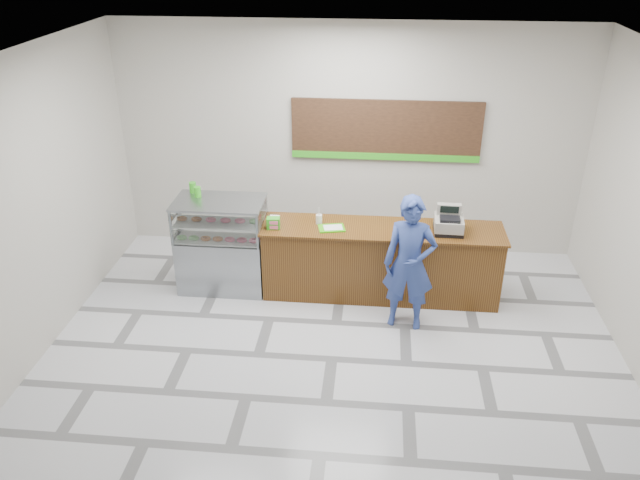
# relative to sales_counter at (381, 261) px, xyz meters

# --- Properties ---
(floor) EXTENTS (7.00, 7.00, 0.00)m
(floor) POSITION_rel_sales_counter_xyz_m (-0.55, -1.55, -0.52)
(floor) COLOR silver
(floor) RESTS_ON ground
(back_wall) EXTENTS (7.00, 0.00, 7.00)m
(back_wall) POSITION_rel_sales_counter_xyz_m (-0.55, 1.45, 1.23)
(back_wall) COLOR #BAB6AB
(back_wall) RESTS_ON floor
(ceiling) EXTENTS (7.00, 7.00, 0.00)m
(ceiling) POSITION_rel_sales_counter_xyz_m (-0.55, -1.55, 2.98)
(ceiling) COLOR silver
(ceiling) RESTS_ON back_wall
(sales_counter) EXTENTS (3.26, 0.76, 1.03)m
(sales_counter) POSITION_rel_sales_counter_xyz_m (0.00, 0.00, 0.00)
(sales_counter) COLOR brown
(sales_counter) RESTS_ON floor
(display_case) EXTENTS (1.22, 0.72, 1.33)m
(display_case) POSITION_rel_sales_counter_xyz_m (-2.22, -0.00, 0.16)
(display_case) COLOR gray
(display_case) RESTS_ON floor
(menu_board) EXTENTS (2.80, 0.06, 0.90)m
(menu_board) POSITION_rel_sales_counter_xyz_m (-0.00, 1.41, 1.42)
(menu_board) COLOR black
(menu_board) RESTS_ON back_wall
(cash_register) EXTENTS (0.39, 0.40, 0.35)m
(cash_register) POSITION_rel_sales_counter_xyz_m (0.86, -0.03, 0.65)
(cash_register) COLOR black
(cash_register) RESTS_ON sales_counter
(card_terminal) EXTENTS (0.12, 0.17, 0.04)m
(card_terminal) POSITION_rel_sales_counter_xyz_m (1.02, 0.03, 0.53)
(card_terminal) COLOR black
(card_terminal) RESTS_ON sales_counter
(serving_tray) EXTENTS (0.39, 0.31, 0.02)m
(serving_tray) POSITION_rel_sales_counter_xyz_m (-0.68, -0.09, 0.52)
(serving_tray) COLOR #3FB90E
(serving_tray) RESTS_ON sales_counter
(napkin_box) EXTENTS (0.13, 0.13, 0.11)m
(napkin_box) POSITION_rel_sales_counter_xyz_m (-1.46, -0.03, 0.57)
(napkin_box) COLOR white
(napkin_box) RESTS_ON sales_counter
(straw_cup) EXTENTS (0.09, 0.09, 0.13)m
(straw_cup) POSITION_rel_sales_counter_xyz_m (-0.86, 0.06, 0.58)
(straw_cup) COLOR silver
(straw_cup) RESTS_ON sales_counter
(promo_box) EXTENTS (0.18, 0.13, 0.15)m
(promo_box) POSITION_rel_sales_counter_xyz_m (-1.45, -0.15, 0.59)
(promo_box) COLOR green
(promo_box) RESTS_ON sales_counter
(donut_decal) EXTENTS (0.16, 0.16, 0.00)m
(donut_decal) POSITION_rel_sales_counter_xyz_m (0.30, -0.02, 0.52)
(donut_decal) COLOR pink
(donut_decal) RESTS_ON sales_counter
(green_cup_left) EXTENTS (0.09, 0.09, 0.15)m
(green_cup_left) POSITION_rel_sales_counter_xyz_m (-2.64, 0.27, 0.89)
(green_cup_left) COLOR green
(green_cup_left) RESTS_ON display_case
(green_cup_right) EXTENTS (0.09, 0.09, 0.14)m
(green_cup_right) POSITION_rel_sales_counter_xyz_m (-2.54, 0.12, 0.89)
(green_cup_right) COLOR green
(green_cup_right) RESTS_ON display_case
(customer) EXTENTS (0.70, 0.51, 1.79)m
(customer) POSITION_rel_sales_counter_xyz_m (0.35, -0.70, 0.38)
(customer) COLOR #2D4189
(customer) RESTS_ON floor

